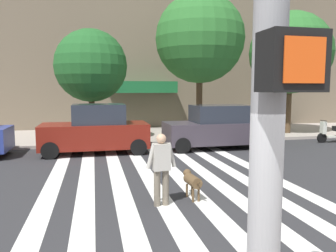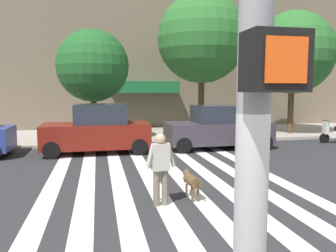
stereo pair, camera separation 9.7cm
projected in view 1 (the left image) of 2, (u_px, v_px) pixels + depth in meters
ground_plane at (136, 188)px, 8.90m from camera, size 160.00×160.00×0.00m
sidewalk_far at (114, 136)px, 18.31m from camera, size 80.00×6.00×0.15m
crosswalk_stripes at (171, 186)px, 9.10m from camera, size 6.75×12.83×0.01m
parked_car_behind_first at (96, 130)px, 13.70m from camera, size 4.31×2.03×2.01m
parked_car_third_in_line at (218, 128)px, 14.85m from camera, size 4.62×2.04×1.92m
parked_scooter at (333, 133)px, 16.45m from camera, size 1.63×0.50×1.11m
street_tree_nearest at (91, 66)px, 15.63m from camera, size 3.40×3.40×5.27m
street_tree_middle at (200, 39)px, 17.15m from camera, size 4.59×4.59×7.37m
street_tree_further at (290, 53)px, 18.51m from camera, size 4.53×4.53×6.74m
pedestrian_dog_walker at (161, 165)px, 7.46m from camera, size 0.71×0.27×1.64m
dog_on_leash at (192, 180)px, 7.99m from camera, size 0.31×0.97×0.65m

